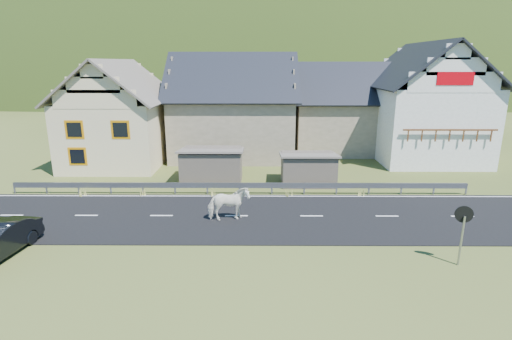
{
  "coord_description": "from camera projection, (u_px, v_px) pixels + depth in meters",
  "views": [
    {
      "loc": [
        1.16,
        -19.8,
        7.96
      ],
      "look_at": [
        1.03,
        1.84,
        2.07
      ],
      "focal_mm": 28.0,
      "sensor_mm": 36.0,
      "label": 1
    }
  ],
  "objects": [
    {
      "name": "traffic_mirror",
      "position": [
        463.0,
        222.0,
        15.74
      ],
      "size": [
        0.69,
        0.25,
        2.51
      ],
      "rotation": [
        0.0,
        0.0,
        -0.23
      ],
      "color": "#93969B",
      "rests_on": "ground"
    },
    {
      "name": "horse",
      "position": [
        229.0,
        204.0,
        20.41
      ],
      "size": [
        1.37,
        2.25,
        1.77
      ],
      "primitive_type": "imported",
      "rotation": [
        0.0,
        0.0,
        1.78
      ],
      "color": "white",
      "rests_on": "road"
    },
    {
      "name": "lane_markings",
      "position": [
        236.0,
        216.0,
        21.19
      ],
      "size": [
        60.0,
        6.6,
        0.01
      ],
      "primitive_type": "cube",
      "color": "silver",
      "rests_on": "road"
    },
    {
      "name": "mountain",
      "position": [
        266.0,
        119.0,
        200.1
      ],
      "size": [
        440.0,
        280.0,
        260.0
      ],
      "primitive_type": "ellipsoid",
      "color": "#203A0E",
      "rests_on": "ground"
    },
    {
      "name": "road",
      "position": [
        236.0,
        216.0,
        21.2
      ],
      "size": [
        60.0,
        7.0,
        0.04
      ],
      "primitive_type": "cube",
      "color": "black",
      "rests_on": "ground"
    },
    {
      "name": "house_white",
      "position": [
        424.0,
        97.0,
        33.29
      ],
      "size": [
        8.8,
        10.8,
        9.7
      ],
      "color": "white",
      "rests_on": "ground"
    },
    {
      "name": "shed_left",
      "position": [
        212.0,
        166.0,
        27.2
      ],
      "size": [
        4.3,
        3.3,
        2.4
      ],
      "primitive_type": "cube",
      "color": "#6A5F51",
      "rests_on": "ground"
    },
    {
      "name": "house_cream",
      "position": [
        118.0,
        108.0,
        31.7
      ],
      "size": [
        7.8,
        9.8,
        8.3
      ],
      "color": "beige",
      "rests_on": "ground"
    },
    {
      "name": "ground",
      "position": [
        236.0,
        216.0,
        21.2
      ],
      "size": [
        160.0,
        160.0,
        0.0
      ],
      "primitive_type": "plane",
      "color": "#364218",
      "rests_on": "ground"
    },
    {
      "name": "conifer_patch",
      "position": [
        81.0,
        68.0,
        126.09
      ],
      "size": [
        76.0,
        50.0,
        28.0
      ],
      "primitive_type": "ellipsoid",
      "color": "black",
      "rests_on": "ground"
    },
    {
      "name": "guardrail",
      "position": [
        240.0,
        186.0,
        24.61
      ],
      "size": [
        28.1,
        0.09,
        0.75
      ],
      "color": "#93969B",
      "rests_on": "ground"
    },
    {
      "name": "house_stone_b",
      "position": [
        344.0,
        104.0,
        36.44
      ],
      "size": [
        9.8,
        8.8,
        8.1
      ],
      "color": "tan",
      "rests_on": "ground"
    },
    {
      "name": "shed_right",
      "position": [
        308.0,
        169.0,
        26.7
      ],
      "size": [
        3.8,
        2.9,
        2.2
      ],
      "primitive_type": "cube",
      "color": "#6A5F51",
      "rests_on": "ground"
    },
    {
      "name": "house_stone_a",
      "position": [
        233.0,
        101.0,
        34.47
      ],
      "size": [
        10.8,
        9.8,
        8.9
      ],
      "color": "tan",
      "rests_on": "ground"
    }
  ]
}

